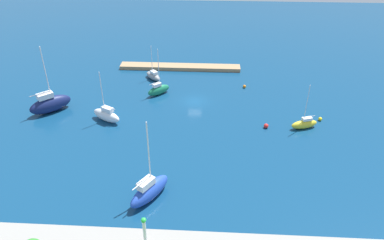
% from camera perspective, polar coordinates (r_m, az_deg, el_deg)
% --- Properties ---
extents(water, '(160.00, 160.00, 0.00)m').
position_cam_1_polar(water, '(69.42, 0.44, 2.94)').
color(water, navy).
rests_on(water, ground).
extents(pier_dock, '(27.08, 2.90, 0.80)m').
position_cam_1_polar(pier_dock, '(83.35, -1.88, 8.31)').
color(pier_dock, '#997A56').
rests_on(pier_dock, ground).
extents(harbor_beacon, '(0.56, 0.56, 3.73)m').
position_cam_1_polar(harbor_beacon, '(40.51, -7.47, -16.56)').
color(harbor_beacon, silver).
rests_on(harbor_beacon, breakwater).
extents(sailboat_yellow_east_end, '(4.78, 2.62, 8.06)m').
position_cam_1_polar(sailboat_yellow_east_end, '(63.69, 17.19, -0.56)').
color(sailboat_yellow_east_end, yellow).
rests_on(sailboat_yellow_east_end, water).
extents(sailboat_gray_mid_basin, '(4.30, 4.57, 7.41)m').
position_cam_1_polar(sailboat_gray_mid_basin, '(78.38, -6.08, 6.91)').
color(sailboat_gray_mid_basin, gray).
rests_on(sailboat_gray_mid_basin, water).
extents(sailboat_white_west_end, '(5.76, 4.14, 9.11)m').
position_cam_1_polar(sailboat_white_west_end, '(64.41, -13.25, 0.77)').
color(sailboat_white_west_end, white).
rests_on(sailboat_white_west_end, water).
extents(sailboat_navy_near_pier, '(7.13, 6.82, 12.24)m').
position_cam_1_polar(sailboat_navy_near_pier, '(70.03, -21.34, 2.40)').
color(sailboat_navy_near_pier, '#141E4C').
rests_on(sailboat_navy_near_pier, water).
extents(sailboat_blue_along_channel, '(5.28, 6.74, 11.40)m').
position_cam_1_polar(sailboat_blue_along_channel, '(47.42, -6.69, -10.87)').
color(sailboat_blue_along_channel, '#2347B2').
rests_on(sailboat_blue_along_channel, water).
extents(sailboat_green_inner_mooring, '(4.57, 4.37, 9.35)m').
position_cam_1_polar(sailboat_green_inner_mooring, '(71.79, -5.26, 4.77)').
color(sailboat_green_inner_mooring, '#19724C').
rests_on(sailboat_green_inner_mooring, water).
extents(mooring_buoy_yellow, '(0.66, 0.66, 0.66)m').
position_cam_1_polar(mooring_buoy_yellow, '(67.02, 19.44, 0.16)').
color(mooring_buoy_yellow, yellow).
rests_on(mooring_buoy_yellow, water).
extents(mooring_buoy_orange, '(0.63, 0.63, 0.63)m').
position_cam_1_polar(mooring_buoy_orange, '(75.22, 8.22, 5.24)').
color(mooring_buoy_orange, orange).
rests_on(mooring_buoy_orange, water).
extents(mooring_buoy_red, '(0.78, 0.78, 0.78)m').
position_cam_1_polar(mooring_buoy_red, '(62.42, 11.53, -0.90)').
color(mooring_buoy_red, red).
rests_on(mooring_buoy_red, water).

